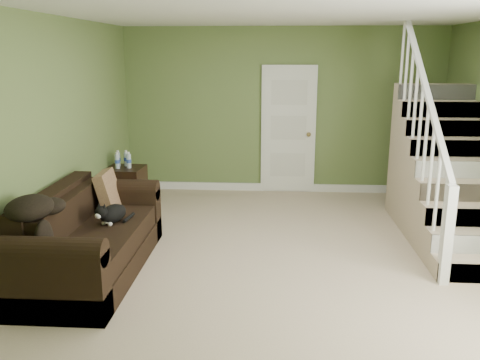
# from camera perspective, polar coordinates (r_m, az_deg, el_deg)

# --- Properties ---
(floor) EXTENTS (5.00, 5.50, 0.01)m
(floor) POSITION_cam_1_polar(r_m,az_deg,el_deg) (5.78, 4.93, -8.39)
(floor) COLOR tan
(floor) RESTS_ON ground
(ceiling) EXTENTS (5.00, 5.50, 0.01)m
(ceiling) POSITION_cam_1_polar(r_m,az_deg,el_deg) (5.35, 5.55, 18.27)
(ceiling) COLOR white
(ceiling) RESTS_ON wall_back
(wall_back) EXTENTS (5.00, 0.04, 2.60)m
(wall_back) POSITION_cam_1_polar(r_m,az_deg,el_deg) (8.14, 4.78, 7.70)
(wall_back) COLOR #5F763F
(wall_back) RESTS_ON floor
(wall_front) EXTENTS (5.00, 0.04, 2.60)m
(wall_front) POSITION_cam_1_polar(r_m,az_deg,el_deg) (2.75, 6.51, -5.34)
(wall_front) COLOR #5F763F
(wall_front) RESTS_ON floor
(wall_left) EXTENTS (0.04, 5.50, 2.60)m
(wall_left) POSITION_cam_1_polar(r_m,az_deg,el_deg) (5.91, -19.89, 4.44)
(wall_left) COLOR #5F763F
(wall_left) RESTS_ON floor
(baseboard_back) EXTENTS (5.00, 0.04, 0.12)m
(baseboard_back) POSITION_cam_1_polar(r_m,az_deg,el_deg) (8.34, 4.61, -0.82)
(baseboard_back) COLOR white
(baseboard_back) RESTS_ON floor
(baseboard_left) EXTENTS (0.04, 5.50, 0.12)m
(baseboard_left) POSITION_cam_1_polar(r_m,az_deg,el_deg) (6.21, -18.68, -6.89)
(baseboard_left) COLOR white
(baseboard_left) RESTS_ON floor
(door) EXTENTS (0.86, 0.12, 2.02)m
(door) POSITION_cam_1_polar(r_m,az_deg,el_deg) (8.14, 5.46, 5.59)
(door) COLOR white
(door) RESTS_ON floor
(staircase) EXTENTS (1.00, 2.51, 2.82)m
(staircase) POSITION_cam_1_polar(r_m,az_deg,el_deg) (6.84, 21.86, -0.14)
(staircase) COLOR tan
(staircase) RESTS_ON floor
(sofa) EXTENTS (0.95, 2.19, 0.87)m
(sofa) POSITION_cam_1_polar(r_m,az_deg,el_deg) (5.46, -16.73, -6.63)
(sofa) COLOR black
(sofa) RESTS_ON floor
(side_table) EXTENTS (0.54, 0.54, 0.84)m
(side_table) POSITION_cam_1_polar(r_m,az_deg,el_deg) (7.48, -12.71, -0.84)
(side_table) COLOR black
(side_table) RESTS_ON floor
(cat) EXTENTS (0.31, 0.54, 0.26)m
(cat) POSITION_cam_1_polar(r_m,az_deg,el_deg) (5.48, -14.13, -3.72)
(cat) COLOR black
(cat) RESTS_ON sofa
(banana) EXTENTS (0.05, 0.19, 0.05)m
(banana) POSITION_cam_1_polar(r_m,az_deg,el_deg) (4.89, -16.53, -7.00)
(banana) COLOR gold
(banana) RESTS_ON sofa
(throw_pillow) EXTENTS (0.26, 0.49, 0.49)m
(throw_pillow) POSITION_cam_1_polar(r_m,az_deg,el_deg) (5.99, -14.53, -1.32)
(throw_pillow) COLOR #523320
(throw_pillow) RESTS_ON sofa
(throw_blanket) EXTENTS (0.53, 0.60, 0.21)m
(throw_blanket) POSITION_cam_1_polar(r_m,az_deg,el_deg) (4.79, -22.54, -2.89)
(throw_blanket) COLOR black
(throw_blanket) RESTS_ON sofa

